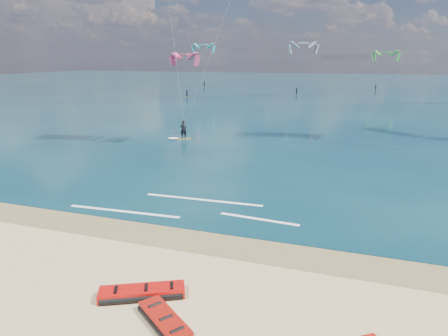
{
  "coord_description": "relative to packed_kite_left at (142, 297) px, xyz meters",
  "views": [
    {
      "loc": [
        8.35,
        -12.65,
        8.21
      ],
      "look_at": [
        1.45,
        8.0,
        2.15
      ],
      "focal_mm": 32.0,
      "sensor_mm": 36.0,
      "label": 1
    }
  ],
  "objects": [
    {
      "name": "distant_kites",
      "position": [
        -3.96,
        80.53,
        5.32
      ],
      "size": [
        70.9,
        34.6,
        11.83
      ],
      "color": "#D83F69",
      "rests_on": "ground"
    },
    {
      "name": "sea",
      "position": [
        -1.66,
        105.79,
        0.02
      ],
      "size": [
        320.0,
        200.0,
        0.04
      ],
      "primitive_type": "cube",
      "color": "#092733",
      "rests_on": "ground"
    },
    {
      "name": "packed_kite_left",
      "position": [
        0.0,
        0.0,
        0.0
      ],
      "size": [
        3.36,
        2.42,
        0.4
      ],
      "primitive_type": null,
      "rotation": [
        0.0,
        0.0,
        0.46
      ],
      "color": "red",
      "rests_on": "ground"
    },
    {
      "name": "packed_kite_mid",
      "position": [
        1.47,
        -1.16,
        0.0
      ],
      "size": [
        2.71,
        2.4,
        0.4
      ],
      "primitive_type": null,
      "rotation": [
        0.0,
        0.0,
        -0.64
      ],
      "color": "#A3140B",
      "rests_on": "ground"
    },
    {
      "name": "wet_sand_strip",
      "position": [
        -1.66,
        4.79,
        0.0
      ],
      "size": [
        320.0,
        2.4,
        0.01
      ],
      "primitive_type": "cube",
      "color": "brown",
      "rests_on": "ground"
    },
    {
      "name": "shoreline_foam",
      "position": [
        -1.91,
        8.33,
        0.05
      ],
      "size": [
        12.76,
        3.65,
        0.01
      ],
      "color": "white",
      "rests_on": "ground"
    },
    {
      "name": "ground",
      "position": [
        -1.66,
        41.79,
        0.0
      ],
      "size": [
        320.0,
        320.0,
        0.0
      ],
      "primitive_type": "plane",
      "color": "tan",
      "rests_on": "ground"
    },
    {
      "name": "kitesurfer_main",
      "position": [
        -7.91,
        23.91,
        10.07
      ],
      "size": [
        11.88,
        6.64,
        19.26
      ],
      "rotation": [
        0.0,
        0.0,
        0.58
      ],
      "color": "#D5E91B",
      "rests_on": "sea"
    }
  ]
}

